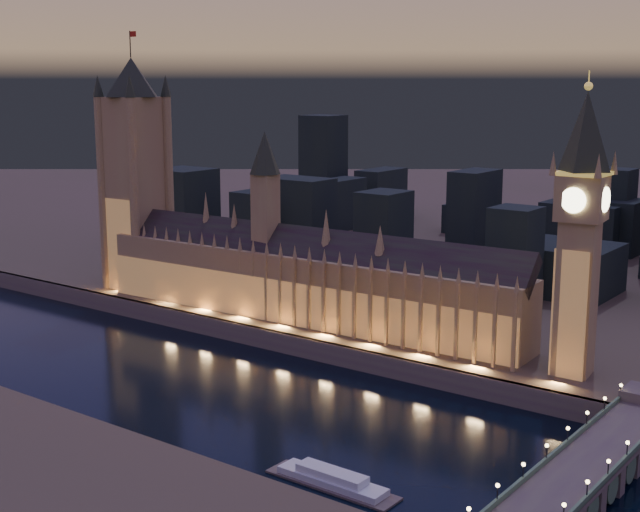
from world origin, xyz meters
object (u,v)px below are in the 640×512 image
Objects in this scene: palace_of_westminster at (301,277)px; river_boat at (332,480)px; elizabeth_tower at (581,210)px; victoria_tower at (135,163)px; westminster_bridge at (594,468)px.

river_boat is (92.91, -105.35, -24.81)m from palace_of_westminster.
elizabeth_tower is at bearing 0.09° from palace_of_westminster.
river_boat is at bearing -103.40° from elizabeth_tower.
victoria_tower reaches higher than westminster_bridge.
palace_of_westminster is at bearing 131.41° from river_boat.
palace_of_westminster is 5.13× the size of river_boat.
palace_of_westminster is 108.32m from victoria_tower.
palace_of_westminster reaches higher than river_boat.
victoria_tower is (-99.95, 0.18, 41.75)m from palace_of_westminster.
westminster_bridge is (149.84, -65.20, -20.38)m from palace_of_westminster.
victoria_tower is 1.19× the size of elizabeth_tower.
river_boat is (-25.14, -105.53, -63.16)m from elizabeth_tower.
westminster_bridge is (31.79, -65.38, -58.72)m from elizabeth_tower.
elizabeth_tower is (218.00, -0.00, -3.40)m from victoria_tower.
elizabeth_tower is at bearing 115.93° from westminster_bridge.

